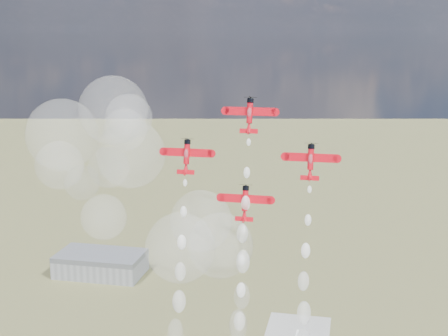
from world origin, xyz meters
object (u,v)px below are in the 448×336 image
plane_lead (250,115)px  plane_slot (245,202)px  plane_right (311,161)px  plane_left (187,156)px  hangar (101,264)px

plane_lead → plane_slot: (0.00, -5.74, -21.31)m
plane_right → plane_slot: size_ratio=1.00×
plane_right → plane_slot: plane_right is taller
plane_lead → plane_slot: plane_lead is taller
plane_left → plane_right: size_ratio=1.00×
plane_lead → plane_slot: bearing=-90.0°
hangar → plane_slot: (116.03, -174.04, 92.12)m
plane_lead → plane_slot: size_ratio=1.00×
plane_left → plane_right: same height
plane_lead → hangar: bearing=124.6°
plane_lead → plane_right: bearing=-10.3°
plane_right → plane_slot: 19.24m
plane_lead → plane_left: bearing=-169.7°
plane_left → plane_right: 31.53m
hangar → plane_left: (100.26, -171.17, 102.78)m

